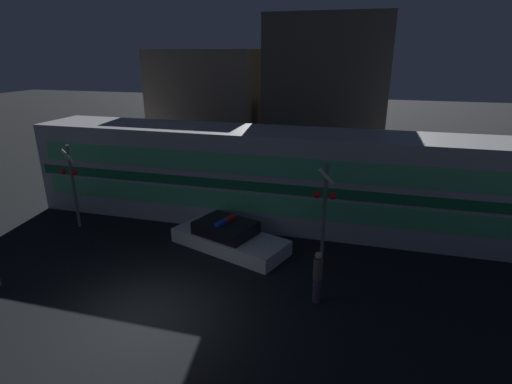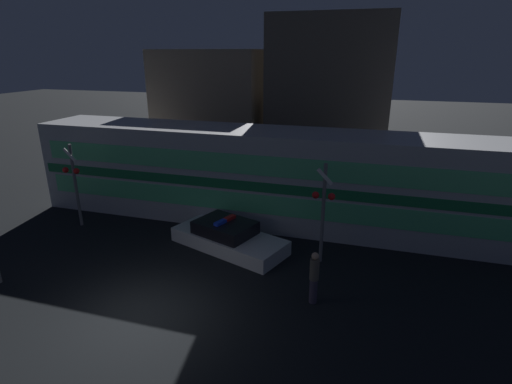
% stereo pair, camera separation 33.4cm
% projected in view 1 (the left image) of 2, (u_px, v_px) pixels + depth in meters
% --- Properties ---
extents(ground_plane, '(120.00, 120.00, 0.00)m').
position_uv_depth(ground_plane, '(141.00, 320.00, 11.26)').
color(ground_plane, black).
extents(train, '(22.19, 2.92, 4.06)m').
position_uv_depth(train, '(279.00, 178.00, 17.20)').
color(train, '#B7BABF').
rests_on(train, ground_plane).
extents(police_car, '(4.85, 3.21, 1.16)m').
position_uv_depth(police_car, '(229.00, 237.00, 15.33)').
color(police_car, silver).
rests_on(police_car, ground_plane).
extents(pedestrian, '(0.28, 0.28, 1.67)m').
position_uv_depth(pedestrian, '(317.00, 277.00, 11.82)').
color(pedestrian, '#3F384C').
rests_on(pedestrian, ground_plane).
extents(crossing_signal_near, '(0.79, 0.32, 3.65)m').
position_uv_depth(crossing_signal_near, '(324.00, 207.00, 13.77)').
color(crossing_signal_near, slate).
rests_on(crossing_signal_near, ground_plane).
extents(crossing_signal_far, '(0.79, 0.32, 3.60)m').
position_uv_depth(crossing_signal_far, '(72.00, 181.00, 16.59)').
color(crossing_signal_far, slate).
rests_on(crossing_signal_far, ground_plane).
extents(building_left, '(6.22, 6.55, 7.31)m').
position_uv_depth(building_left, '(216.00, 111.00, 25.06)').
color(building_left, '#726656').
rests_on(building_left, ground_plane).
extents(building_center, '(6.42, 6.43, 9.04)m').
position_uv_depth(building_center, '(328.00, 100.00, 23.24)').
color(building_center, '#47423D').
rests_on(building_center, ground_plane).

